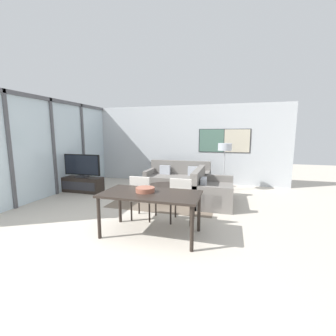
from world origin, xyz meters
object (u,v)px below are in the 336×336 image
at_px(coffee_table, 166,189).
at_px(dining_table, 151,197).
at_px(sofa_side, 210,192).
at_px(fruit_bowl, 145,189).
at_px(television, 82,166).
at_px(sofa_main, 178,180).
at_px(tv_console, 83,184).
at_px(dining_chair_left, 142,195).
at_px(floor_lamp, 225,150).
at_px(dining_chair_centre, 182,198).

distance_m(coffee_table, dining_table, 2.14).
height_order(sofa_side, fruit_bowl, sofa_side).
xyz_separation_m(television, coffee_table, (2.74, -0.18, -0.51)).
relative_size(sofa_main, fruit_bowl, 6.10).
relative_size(tv_console, dining_chair_left, 1.32).
bearing_deg(dining_table, tv_console, 143.81).
distance_m(dining_table, floor_lamp, 3.82).
xyz_separation_m(sofa_main, dining_chair_left, (-0.08, -2.89, 0.25)).
bearing_deg(sofa_main, dining_chair_centre, -75.23).
relative_size(sofa_side, dining_table, 0.94).
relative_size(dining_chair_left, dining_chair_centre, 1.00).
height_order(dining_chair_centre, floor_lamp, floor_lamp).
distance_m(sofa_main, coffee_table, 1.46).
bearing_deg(dining_chair_centre, sofa_side, 75.02).
bearing_deg(dining_chair_left, tv_console, 148.69).
bearing_deg(sofa_side, floor_lamp, -11.96).
xyz_separation_m(television, floor_lamp, (4.21, 1.34, 0.49)).
bearing_deg(floor_lamp, dining_chair_left, -117.65).
distance_m(dining_table, dining_chair_centre, 0.80).
distance_m(sofa_side, coffee_table, 1.19).
bearing_deg(dining_chair_centre, floor_lamp, 76.42).
bearing_deg(floor_lamp, coffee_table, -133.93).
height_order(television, dining_table, television).
bearing_deg(floor_lamp, tv_console, -162.28).
distance_m(coffee_table, dining_chair_centre, 1.62).
bearing_deg(dining_chair_centre, sofa_main, 104.77).
bearing_deg(coffee_table, dining_table, -80.78).
xyz_separation_m(dining_chair_left, fruit_bowl, (0.31, -0.60, 0.29)).
height_order(coffee_table, dining_chair_centre, dining_chair_centre).
relative_size(coffee_table, dining_chair_centre, 1.09).
bearing_deg(sofa_main, tv_console, -155.03).
relative_size(sofa_main, floor_lamp, 1.37).
xyz_separation_m(television, dining_chair_centre, (3.50, -1.60, -0.29)).
xyz_separation_m(tv_console, dining_table, (3.08, -2.25, 0.46)).
relative_size(sofa_side, dining_chair_left, 1.74).
relative_size(sofa_main, dining_chair_centre, 2.19).
bearing_deg(sofa_side, dining_table, 159.31).
xyz_separation_m(dining_table, dining_chair_left, (-0.42, 0.64, -0.17)).
bearing_deg(dining_chair_centre, dining_table, -122.65).
height_order(television, floor_lamp, floor_lamp).
bearing_deg(dining_table, television, 143.80).
bearing_deg(floor_lamp, television, -162.29).
distance_m(dining_table, fruit_bowl, 0.17).
xyz_separation_m(tv_console, sofa_main, (2.74, 1.28, 0.05)).
bearing_deg(fruit_bowl, coffee_table, 96.28).
xyz_separation_m(television, dining_chair_left, (2.66, -1.62, -0.29)).
distance_m(tv_console, dining_chair_left, 3.13).
height_order(tv_console, dining_chair_centre, dining_chair_centre).
bearing_deg(coffee_table, sofa_side, 7.34).
bearing_deg(tv_console, sofa_main, 24.97).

